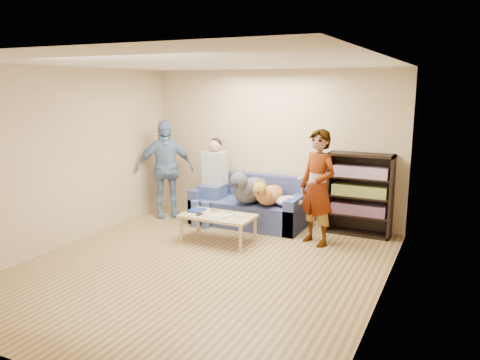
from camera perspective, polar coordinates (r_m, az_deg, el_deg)
The scene contains 27 objects.
ground at distance 6.21m, azimuth -4.91°, elevation -10.64°, with size 5.00×5.00×0.00m, color brown.
ceiling at distance 5.76m, azimuth -5.36°, elevation 14.07°, with size 5.00×5.00×0.00m, color white.
wall_back at distance 8.07m, azimuth 4.03°, elevation 4.10°, with size 4.50×4.50×0.00m, color tan.
wall_front at distance 3.97m, azimuth -23.99°, elevation -4.66°, with size 4.50×4.50×0.00m, color tan.
wall_left at distance 7.25m, azimuth -20.59°, elevation 2.55°, with size 5.00×5.00×0.00m, color tan.
wall_right at distance 5.09m, azimuth 17.17°, elevation -0.77°, with size 5.00×5.00×0.00m, color tan.
blanket at distance 7.54m, azimuth 5.95°, elevation -2.58°, with size 0.46×0.39×0.16m, color #B3B2B7.
person_standing_right at distance 6.95m, azimuth 9.45°, elevation -0.93°, with size 0.63×0.41×1.72m, color gray.
person_standing_left at distance 8.45m, azimuth -9.14°, elevation 1.36°, with size 1.02×0.42×1.74m, color #768DBD.
held_controller at distance 6.79m, azimuth 7.40°, elevation 0.22°, with size 0.04×0.12×0.03m, color silver.
notebook_blue at distance 7.29m, azimuth -5.29°, elevation -3.68°, with size 0.20×0.26×0.03m, color navy.
papers at distance 6.95m, azimuth -2.74°, elevation -4.45°, with size 0.26×0.20×0.01m, color silver.
magazine at distance 6.95m, azimuth -2.44°, elevation -4.34°, with size 0.22×0.17×0.01m, color beige.
camera_silver at distance 7.21m, azimuth -3.09°, elevation -3.72°, with size 0.11×0.06×0.05m, color silver.
controller_a at distance 7.02m, azimuth -0.30°, elevation -4.22°, with size 0.04×0.13×0.03m, color silver.
controller_b at distance 6.91m, azimuth 0.00°, elevation -4.46°, with size 0.09×0.06×0.03m, color silver.
headphone_cup_a at distance 6.95m, azimuth -1.33°, elevation -4.42°, with size 0.07×0.07×0.02m, color white.
headphone_cup_b at distance 7.02m, azimuth -1.03°, elevation -4.26°, with size 0.07×0.07×0.02m, color white.
pen_orange at distance 6.93m, azimuth -3.49°, elevation -4.53°, with size 0.01×0.01×0.14m, color #D4541D.
pen_black at distance 7.16m, azimuth -1.17°, elevation -4.00°, with size 0.01×0.01×0.14m, color black.
wallet at distance 7.08m, azimuth -4.96°, elevation -4.19°, with size 0.07×0.12×0.01m, color black.
sofa at distance 8.00m, azimuth 1.18°, elevation -3.39°, with size 1.90×0.85×0.82m.
person_seated at distance 8.07m, azimuth -3.41°, elevation 0.31°, with size 0.40×0.73×1.47m.
dog_gray at distance 7.69m, azimuth 1.15°, elevation -1.08°, with size 0.46×1.27×0.66m.
dog_tan at distance 7.55m, azimuth 3.50°, elevation -1.76°, with size 0.35×1.14×0.51m.
coffee_table at distance 7.07m, azimuth -2.70°, elevation -4.62°, with size 1.10×0.60×0.42m.
bookshelf at distance 7.58m, azimuth 14.42°, elevation -1.49°, with size 1.00×0.34×1.30m.
Camera 1 is at (2.96, -4.93, 2.34)m, focal length 35.00 mm.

